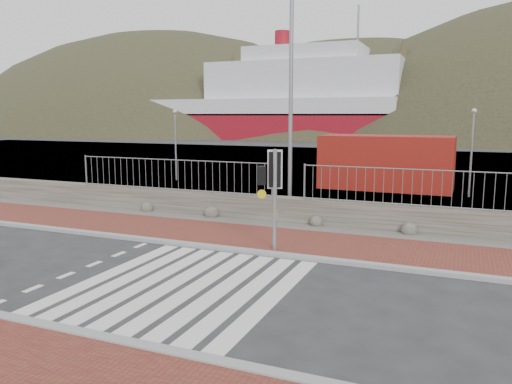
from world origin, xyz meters
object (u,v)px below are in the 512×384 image
at_px(ferry, 267,105).
at_px(shipping_container, 386,162).
at_px(traffic_signal_far, 273,178).
at_px(streetlight, 295,87).

distance_m(ferry, shipping_container, 57.51).
distance_m(traffic_signal_far, streetlight, 5.55).
relative_size(traffic_signal_far, shipping_container, 0.44).
relative_size(ferry, streetlight, 5.86).
distance_m(traffic_signal_far, shipping_container, 13.78).
xyz_separation_m(ferry, traffic_signal_far, (25.52, -64.55, -3.26)).
height_order(ferry, streetlight, ferry).
bearing_deg(streetlight, traffic_signal_far, -79.32).
xyz_separation_m(ferry, shipping_container, (26.62, -50.83, -3.98)).
bearing_deg(streetlight, shipping_container, 75.95).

